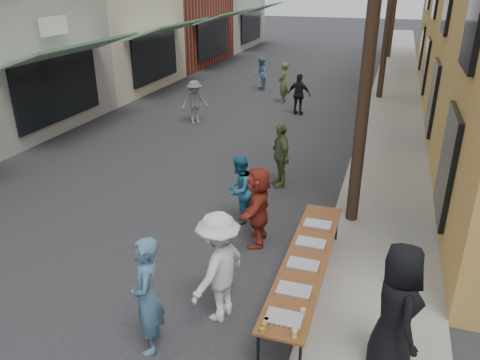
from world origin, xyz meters
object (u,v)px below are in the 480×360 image
Objects in this scene: serving_table at (306,260)px; guest_front_c at (239,190)px; utility_pole_near at (374,9)px; server at (397,310)px; catering_tray_sausage at (284,319)px.

serving_table is 2.56× the size of guest_front_c.
utility_pole_near is 5.54m from server.
guest_front_c reaches higher than serving_table.
serving_table is 1.65m from catering_tray_sausage.
server is at bearing -43.31° from serving_table.
utility_pole_near is 5.90m from catering_tray_sausage.
utility_pole_near is 4.48m from guest_front_c.
catering_tray_sausage is (-0.50, -4.56, -3.71)m from utility_pole_near.
server is (0.92, -4.25, -3.43)m from utility_pole_near.
catering_tray_sausage is at bearing 31.55° from guest_front_c.
serving_table is at bearing 46.25° from guest_front_c.
utility_pole_near is 4.80m from serving_table.
catering_tray_sausage is 0.26× the size of server.
catering_tray_sausage is at bearing 83.39° from server.
server is (1.42, -1.34, 0.36)m from serving_table.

